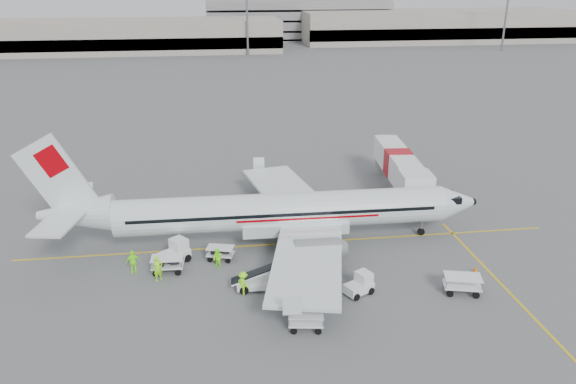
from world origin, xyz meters
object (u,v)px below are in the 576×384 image
Objects in this scene: aircraft at (282,188)px; tug_aft at (174,252)px; belt_loader at (262,272)px; jet_bridge at (397,172)px; tug_mid at (322,271)px; tug_fore at (359,284)px.

tug_aft is (-8.75, -2.28, -3.95)m from aircraft.
belt_loader reaches higher than tug_aft.
tug_mid is (-10.98, -16.47, -1.42)m from jet_bridge.
belt_loader is at bearing -127.39° from jet_bridge.
tug_fore is 3.00m from tug_mid.
tug_mid reaches higher than tug_fore.
aircraft is 8.04m from tug_mid.
aircraft is 9.86m from tug_aft.
tug_mid is at bearing 108.50° from tug_fore.
belt_loader is at bearing -75.18° from tug_aft.
tug_mid is at bearing -60.54° from tug_aft.
aircraft is at bearing -23.85° from tug_aft.
tug_aft reaches higher than tug_fore.
aircraft is 14.99× the size of tug_aft.
belt_loader is 2.02× the size of tug_aft.
jet_bridge is 8.29× the size of tug_mid.
tug_fore is at bearing -110.42° from jet_bridge.
aircraft is 17.42× the size of tug_mid.
tug_fore is 0.99× the size of tug_mid.
belt_loader is 7.94m from tug_aft.
tug_mid is at bearing -118.71° from jet_bridge.
jet_bridge is 19.84m from tug_mid.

